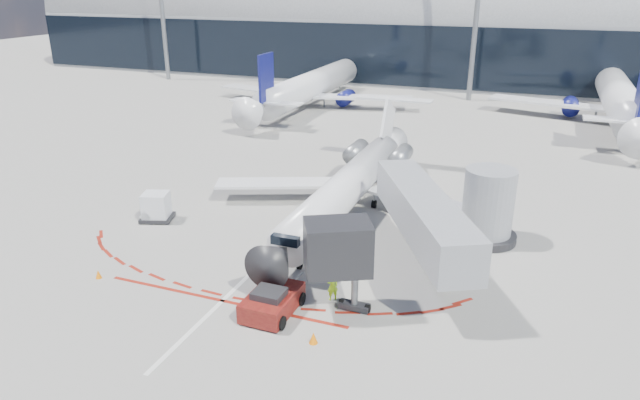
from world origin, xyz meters
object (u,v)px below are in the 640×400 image
at_px(regional_jet, 351,182).
at_px(uld_container, 156,207).
at_px(ramp_worker, 333,286).
at_px(pushback_tug, 272,302).

xyz_separation_m(regional_jet, uld_container, (-12.17, -6.49, -1.22)).
bearing_deg(ramp_worker, uld_container, -62.61).
distance_m(pushback_tug, uld_container, 14.96).
bearing_deg(regional_jet, pushback_tug, -87.91).
relative_size(regional_jet, ramp_worker, 16.09).
distance_m(pushback_tug, ramp_worker, 3.33).
relative_size(regional_jet, pushback_tug, 4.75).
distance_m(regional_jet, pushback_tug, 14.48).
height_order(regional_jet, ramp_worker, regional_jet).
bearing_deg(regional_jet, uld_container, -151.95).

